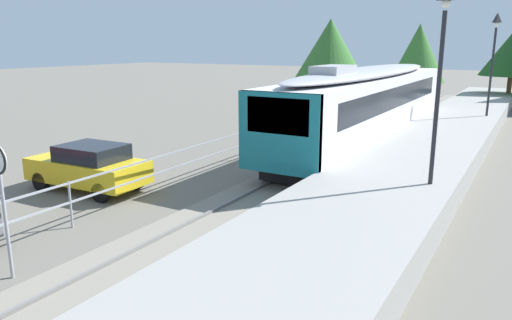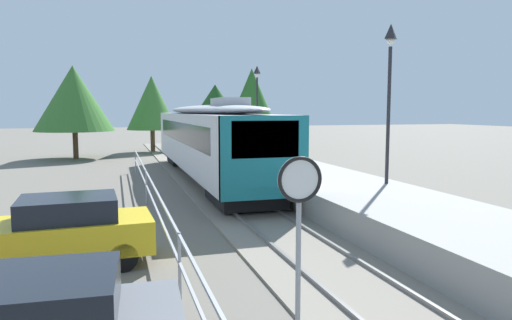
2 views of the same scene
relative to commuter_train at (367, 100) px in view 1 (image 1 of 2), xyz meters
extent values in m
plane|color=#6B665B|center=(-3.00, -4.13, -2.14)|extent=(160.00, 160.00, 0.00)
cube|color=gray|center=(0.00, -4.13, -2.11)|extent=(3.20, 60.00, 0.06)
cube|color=slate|center=(-0.72, -4.13, -2.04)|extent=(0.08, 60.00, 0.08)
cube|color=slate|center=(0.72, -4.13, -2.04)|extent=(0.08, 60.00, 0.08)
cube|color=silver|center=(0.00, 0.11, -0.18)|extent=(2.80, 18.10, 2.55)
cube|color=#19757F|center=(0.00, -8.84, -0.18)|extent=(2.80, 0.24, 2.55)
cube|color=black|center=(0.00, -8.92, 0.38)|extent=(2.13, 0.08, 1.12)
cube|color=black|center=(0.00, 0.11, 0.23)|extent=(2.82, 15.20, 0.92)
ellipsoid|color=#A8AAAF|center=(0.00, 0.11, 1.28)|extent=(2.69, 17.38, 0.44)
cube|color=#A8AAAF|center=(0.00, -4.42, 1.56)|extent=(1.10, 2.20, 0.36)
cube|color=#EAE5C6|center=(0.00, -8.91, -1.17)|extent=(1.00, 0.10, 0.20)
cube|color=black|center=(0.00, -6.54, -1.73)|extent=(2.24, 3.20, 0.55)
cube|color=black|center=(0.00, 6.76, -1.73)|extent=(2.24, 3.20, 0.55)
cube|color=#999691|center=(3.25, -4.13, -1.69)|extent=(3.90, 60.00, 0.90)
cylinder|color=#232328|center=(4.52, -8.43, 1.06)|extent=(0.12, 0.12, 4.60)
sphere|color=silver|center=(4.52, -8.43, 3.54)|extent=(0.24, 0.24, 0.24)
cylinder|color=#232328|center=(4.52, 6.72, 1.06)|extent=(0.12, 0.12, 4.60)
pyramid|color=#232328|center=(4.52, 6.72, 3.86)|extent=(0.34, 0.34, 0.50)
sphere|color=silver|center=(4.52, 6.72, 3.54)|extent=(0.24, 0.24, 0.24)
cylinder|color=#9EA0A5|center=(-2.06, -16.65, -1.04)|extent=(0.07, 0.07, 2.20)
cube|color=#9EA0A5|center=(-3.30, -14.13, -0.94)|extent=(0.05, 36.00, 0.05)
cube|color=#9EA0A5|center=(-3.30, -14.13, -1.45)|extent=(0.05, 36.00, 0.05)
cylinder|color=#9EA0A5|center=(-3.30, -14.13, -1.52)|extent=(0.06, 0.06, 1.25)
cylinder|color=#9EA0A5|center=(-3.30, -5.13, -1.52)|extent=(0.06, 0.06, 1.25)
cylinder|color=#9EA0A5|center=(-3.30, 3.87, -1.52)|extent=(0.06, 0.06, 1.25)
cube|color=gold|center=(-5.60, -11.55, -1.47)|extent=(4.08, 1.95, 0.72)
cube|color=black|center=(-5.35, -11.54, -0.86)|extent=(2.07, 1.64, 0.50)
cylinder|color=black|center=(-6.88, -12.39, -1.83)|extent=(0.63, 0.23, 0.62)
cylinder|color=black|center=(-6.96, -10.83, -1.83)|extent=(0.63, 0.23, 0.62)
cylinder|color=black|center=(-4.24, -12.27, -1.83)|extent=(0.63, 0.23, 0.62)
cylinder|color=black|center=(-4.32, -10.71, -1.83)|extent=(0.63, 0.23, 0.62)
cylinder|color=brown|center=(4.76, 20.90, -1.00)|extent=(0.36, 0.36, 2.28)
cylinder|color=brown|center=(-1.39, 16.55, -1.22)|extent=(0.36, 0.36, 1.84)
cone|color=#38702D|center=(-1.39, 16.55, 1.87)|extent=(4.08, 4.08, 4.34)
cylinder|color=brown|center=(-7.02, 12.80, -1.16)|extent=(0.36, 0.36, 1.95)
cone|color=#38702D|center=(-7.02, 12.80, 2.09)|extent=(5.45, 5.45, 4.56)
camera|label=1|loc=(6.85, -22.03, 2.52)|focal=34.09mm
camera|label=2|loc=(-4.33, -22.20, 1.25)|focal=32.63mm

